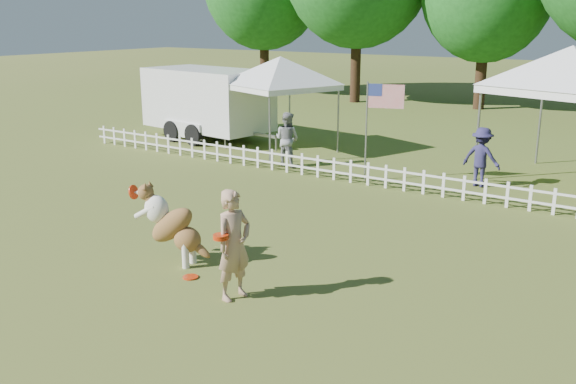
# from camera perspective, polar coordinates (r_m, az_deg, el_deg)

# --- Properties ---
(ground) EXTENTS (120.00, 120.00, 0.00)m
(ground) POSITION_cam_1_polar(r_m,az_deg,el_deg) (10.55, -7.05, -8.01)
(ground) COLOR #3F561B
(ground) RESTS_ON ground
(picket_fence) EXTENTS (22.00, 0.08, 0.60)m
(picket_fence) POSITION_cam_1_polar(r_m,az_deg,el_deg) (16.10, 9.50, 1.24)
(picket_fence) COLOR white
(picket_fence) RESTS_ON ground
(handler) EXTENTS (0.51, 0.68, 1.71)m
(handler) POSITION_cam_1_polar(r_m,az_deg,el_deg) (9.67, -4.83, -4.70)
(handler) COLOR tan
(handler) RESTS_ON ground
(dog) EXTENTS (1.41, 0.74, 1.39)m
(dog) POSITION_cam_1_polar(r_m,az_deg,el_deg) (11.21, -10.17, -2.92)
(dog) COLOR brown
(dog) RESTS_ON ground
(frisbee_on_turf) EXTENTS (0.32, 0.32, 0.02)m
(frisbee_on_turf) POSITION_cam_1_polar(r_m,az_deg,el_deg) (10.77, -8.66, -7.49)
(frisbee_on_turf) COLOR red
(frisbee_on_turf) RESTS_ON ground
(canopy_tent_left) EXTENTS (3.61, 3.61, 2.91)m
(canopy_tent_left) POSITION_cam_1_polar(r_m,az_deg,el_deg) (20.42, -0.67, 7.71)
(canopy_tent_left) COLOR white
(canopy_tent_left) RESTS_ON ground
(canopy_tent_right) EXTENTS (4.09, 4.09, 3.40)m
(canopy_tent_right) POSITION_cam_1_polar(r_m,az_deg,el_deg) (17.87, 23.42, 6.16)
(canopy_tent_right) COLOR white
(canopy_tent_right) RESTS_ON ground
(cargo_trailer) EXTENTS (5.91, 3.17, 2.48)m
(cargo_trailer) POSITION_cam_1_polar(r_m,az_deg,el_deg) (22.66, -7.15, 7.80)
(cargo_trailer) COLOR white
(cargo_trailer) RESTS_ON ground
(flag_pole) EXTENTS (0.97, 0.41, 2.58)m
(flag_pole) POSITION_cam_1_polar(r_m,az_deg,el_deg) (16.70, 6.97, 5.32)
(flag_pole) COLOR gray
(flag_pole) RESTS_ON ground
(spectator_a) EXTENTS (0.76, 0.60, 1.56)m
(spectator_a) POSITION_cam_1_polar(r_m,az_deg,el_deg) (18.37, -0.08, 4.72)
(spectator_a) COLOR gray
(spectator_a) RESTS_ON ground
(spectator_b) EXTENTS (1.02, 0.65, 1.50)m
(spectator_b) POSITION_cam_1_polar(r_m,az_deg,el_deg) (16.83, 16.82, 2.98)
(spectator_b) COLOR #25224A
(spectator_b) RESTS_ON ground
(tree_center_left) EXTENTS (6.00, 6.00, 9.80)m
(tree_center_left) POSITION_cam_1_polar(r_m,az_deg,el_deg) (31.21, 17.25, 16.02)
(tree_center_left) COLOR #175118
(tree_center_left) RESTS_ON ground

